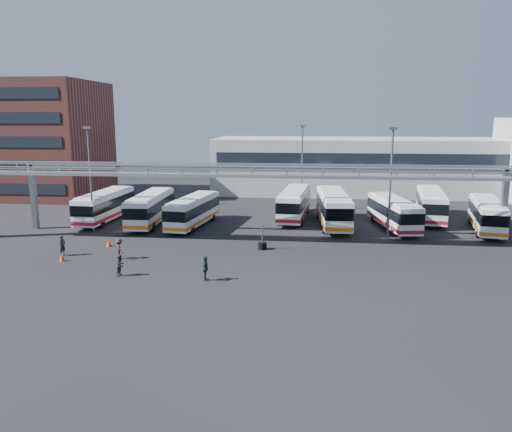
# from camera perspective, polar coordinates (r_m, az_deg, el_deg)

# --- Properties ---
(ground) EXTENTS (140.00, 140.00, 0.00)m
(ground) POSITION_cam_1_polar(r_m,az_deg,el_deg) (39.50, -1.20, -5.03)
(ground) COLOR black
(ground) RESTS_ON ground
(gantry) EXTENTS (51.40, 5.15, 7.10)m
(gantry) POSITION_cam_1_polar(r_m,az_deg,el_deg) (44.11, -0.26, 4.00)
(gantry) COLOR gray
(gantry) RESTS_ON ground
(apartment_building) EXTENTS (18.00, 15.00, 16.00)m
(apartment_building) POSITION_cam_1_polar(r_m,az_deg,el_deg) (78.03, -24.03, 8.02)
(apartment_building) COLOR brown
(apartment_building) RESTS_ON ground
(warehouse) EXTENTS (42.00, 14.00, 8.00)m
(warehouse) POSITION_cam_1_polar(r_m,az_deg,el_deg) (76.29, 11.49, 5.69)
(warehouse) COLOR #9E9E99
(warehouse) RESTS_ON ground
(light_pole_left) EXTENTS (0.70, 0.35, 10.21)m
(light_pole_left) POSITION_cam_1_polar(r_m,az_deg,el_deg) (50.43, -18.42, 4.58)
(light_pole_left) COLOR #4C4F54
(light_pole_left) RESTS_ON ground
(light_pole_mid) EXTENTS (0.70, 0.35, 10.21)m
(light_pole_mid) POSITION_cam_1_polar(r_m,az_deg,el_deg) (45.51, 15.13, 4.11)
(light_pole_mid) COLOR #4C4F54
(light_pole_mid) RESTS_ON ground
(light_pole_back) EXTENTS (0.70, 0.35, 10.21)m
(light_pole_back) POSITION_cam_1_polar(r_m,az_deg,el_deg) (59.86, 5.28, 6.07)
(light_pole_back) COLOR #4C4F54
(light_pole_back) RESTS_ON ground
(bus_1) EXTENTS (2.81, 10.71, 3.23)m
(bus_1) POSITION_cam_1_polar(r_m,az_deg,el_deg) (56.03, -16.86, 1.21)
(bus_1) COLOR silver
(bus_1) RESTS_ON ground
(bus_2) EXTENTS (2.87, 10.85, 3.27)m
(bus_2) POSITION_cam_1_polar(r_m,az_deg,el_deg) (53.25, -11.95, 0.98)
(bus_2) COLOR silver
(bus_2) RESTS_ON ground
(bus_3) EXTENTS (3.68, 10.36, 3.08)m
(bus_3) POSITION_cam_1_polar(r_m,az_deg,el_deg) (51.47, -7.20, 0.66)
(bus_3) COLOR silver
(bus_3) RESTS_ON ground
(bus_5) EXTENTS (3.47, 11.08, 3.31)m
(bus_5) POSITION_cam_1_polar(r_m,az_deg,el_deg) (54.99, 4.40, 1.53)
(bus_5) COLOR silver
(bus_5) RESTS_ON ground
(bus_6) EXTENTS (3.35, 11.70, 3.51)m
(bus_6) POSITION_cam_1_polar(r_m,az_deg,el_deg) (52.07, 8.83, 1.01)
(bus_6) COLOR silver
(bus_6) RESTS_ON ground
(bus_7) EXTENTS (4.09, 10.43, 3.09)m
(bus_7) POSITION_cam_1_polar(r_m,az_deg,el_deg) (51.87, 15.44, 0.43)
(bus_7) COLOR silver
(bus_7) RESTS_ON ground
(bus_8) EXTENTS (4.09, 11.11, 3.30)m
(bus_8) POSITION_cam_1_polar(r_m,az_deg,el_deg) (57.46, 19.36, 1.34)
(bus_8) COLOR silver
(bus_8) RESTS_ON ground
(bus_9) EXTENTS (4.31, 10.58, 3.13)m
(bus_9) POSITION_cam_1_polar(r_m,az_deg,el_deg) (53.97, 24.88, 0.22)
(bus_9) COLOR silver
(bus_9) RESTS_ON ground
(pedestrian_a) EXTENTS (0.54, 0.70, 1.70)m
(pedestrian_a) POSITION_cam_1_polar(r_m,az_deg,el_deg) (43.42, -21.25, -3.15)
(pedestrian_a) COLOR black
(pedestrian_a) RESTS_ON ground
(pedestrian_b) EXTENTS (0.71, 0.84, 1.52)m
(pedestrian_b) POSITION_cam_1_polar(r_m,az_deg,el_deg) (36.71, -15.23, -5.46)
(pedestrian_b) COLOR #272331
(pedestrian_b) RESTS_ON ground
(pedestrian_c) EXTENTS (1.15, 1.21, 1.64)m
(pedestrian_c) POSITION_cam_1_polar(r_m,az_deg,el_deg) (40.99, -15.35, -3.64)
(pedestrian_c) COLOR #302023
(pedestrian_c) RESTS_ON ground
(pedestrian_d) EXTENTS (0.51, 1.05, 1.73)m
(pedestrian_d) POSITION_cam_1_polar(r_m,az_deg,el_deg) (34.53, -5.80, -5.99)
(pedestrian_d) COLOR #18262B
(pedestrian_d) RESTS_ON ground
(cone_left) EXTENTS (0.49, 0.49, 0.63)m
(cone_left) POSITION_cam_1_polar(r_m,az_deg,el_deg) (41.92, -21.30, -4.41)
(cone_left) COLOR #F6460D
(cone_left) RESTS_ON ground
(cone_right) EXTENTS (0.50, 0.50, 0.69)m
(cone_right) POSITION_cam_1_polar(r_m,az_deg,el_deg) (45.27, -16.48, -2.93)
(cone_right) COLOR #F6460D
(cone_right) RESTS_ON ground
(tire_stack) EXTENTS (0.76, 0.76, 2.16)m
(tire_stack) POSITION_cam_1_polar(r_m,az_deg,el_deg) (42.51, 0.73, -3.34)
(tire_stack) COLOR black
(tire_stack) RESTS_ON ground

